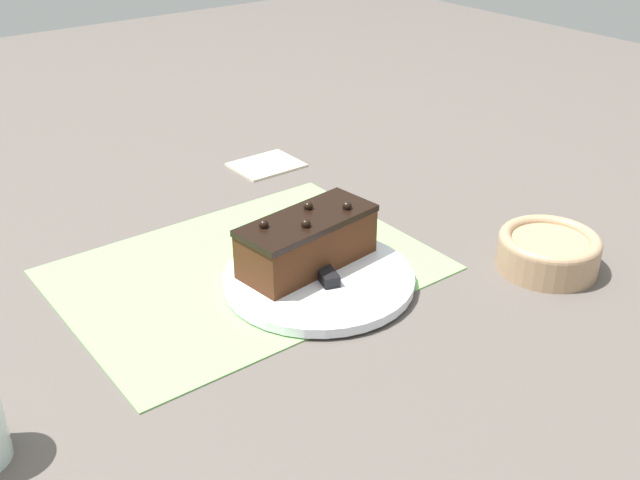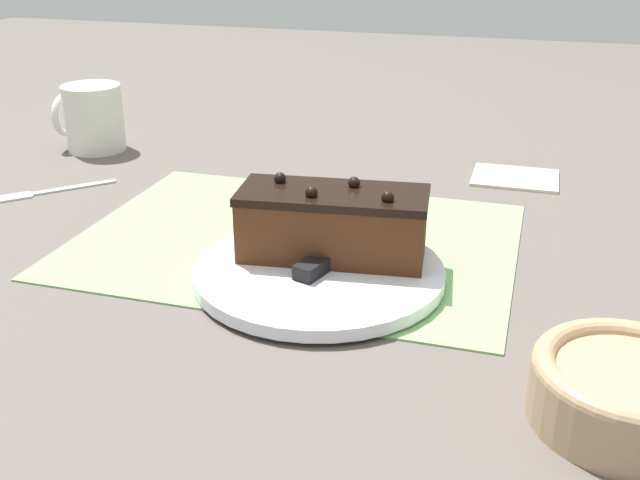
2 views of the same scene
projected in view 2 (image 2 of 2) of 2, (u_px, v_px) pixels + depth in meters
name	position (u px, v px, depth m)	size (l,w,h in m)	color
ground_plane	(296.00, 241.00, 0.80)	(3.00, 3.00, 0.00)	#544C47
placemat_woven	(296.00, 239.00, 0.80)	(0.46, 0.34, 0.00)	#7AB266
cake_plate	(319.00, 272.00, 0.71)	(0.24, 0.24, 0.01)	white
chocolate_cake	(333.00, 223.00, 0.72)	(0.19, 0.10, 0.08)	#472614
serving_knife	(339.00, 252.00, 0.72)	(0.08, 0.20, 0.01)	black
small_bowl	(627.00, 389.00, 0.51)	(0.13, 0.13, 0.05)	tan
coffee_mug	(92.00, 118.00, 1.09)	(0.09, 0.08, 0.10)	silver
folded_napkin	(515.00, 176.00, 0.99)	(0.11, 0.09, 0.01)	beige
dessert_fork	(45.00, 191.00, 0.94)	(0.12, 0.12, 0.01)	#B7BABF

